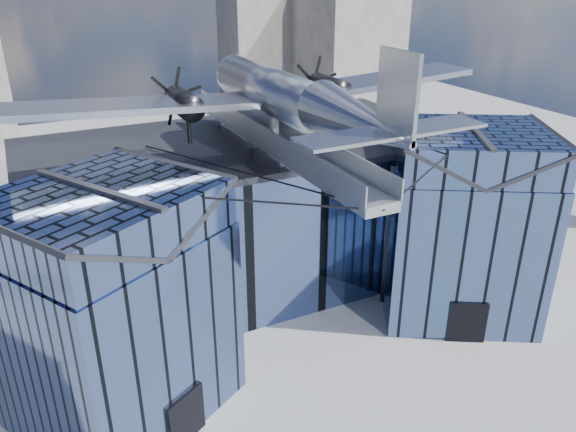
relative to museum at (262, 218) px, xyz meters
name	(u,v)px	position (x,y,z in m)	size (l,w,h in m)	color
ground_plane	(303,338)	(0.00, -5.82, -5.54)	(120.00, 120.00, 0.00)	gray
museum	(262,218)	(0.00, 0.00, 0.00)	(32.88, 24.50, 17.60)	#455C8C
bg_towers	(130,54)	(1.45, 44.67, 4.47)	(77.00, 24.50, 26.00)	slate
tree_side_e	(500,174)	(24.23, 3.13, -1.96)	(4.20, 4.20, 5.28)	#351F15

